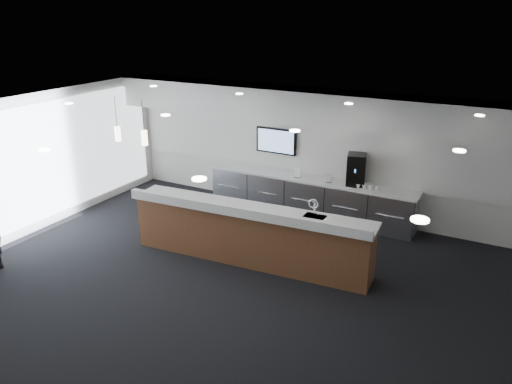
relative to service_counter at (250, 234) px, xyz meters
The scene contains 21 objects.
ground 1.15m from the service_counter, 82.85° to the right, with size 10.00×10.00×0.00m, color black.
ceiling 2.62m from the service_counter, 82.85° to the right, with size 10.00×8.00×0.02m, color black.
back_wall 3.16m from the service_counter, 87.65° to the left, with size 10.00×0.02×3.00m, color silver.
left_wall 5.06m from the service_counter, 168.59° to the right, with size 0.02×8.00×3.00m, color silver.
soffit_bulkhead 3.30m from the service_counter, 87.24° to the left, with size 10.00×0.90×0.70m, color silver.
alcove_panel 3.16m from the service_counter, 87.63° to the left, with size 9.80×0.06×1.40m, color silver.
window_blinds_wall 5.02m from the service_counter, 168.50° to the right, with size 0.04×7.36×2.55m, color silver.
back_credenza 2.66m from the service_counter, 87.34° to the left, with size 5.06×0.66×0.95m.
wall_tv 3.23m from the service_counter, 106.70° to the left, with size 1.05×0.08×0.62m.
pendant_left 2.83m from the service_counter, behind, with size 0.12×0.12×0.30m, color #FFE7C6.
pendant_right 3.42m from the service_counter, behind, with size 0.12×0.12×0.30m, color #FFE7C6.
ceiling_can_lights 2.59m from the service_counter, 82.85° to the right, with size 7.00×5.00×0.02m, color silver, non-canonical shape.
service_counter is the anchor object (origin of this frame).
coffee_machine 3.06m from the service_counter, 65.97° to the left, with size 0.50×0.57×0.70m.
info_sign_left 2.58m from the service_counter, 92.94° to the left, with size 0.17×0.02×0.24m, color white.
info_sign_right 2.66m from the service_counter, 76.27° to the left, with size 0.16×0.02×0.21m, color white.
cup_0 3.11m from the service_counter, 55.34° to the left, with size 0.10×0.10×0.09m, color white.
cup_1 3.03m from the service_counter, 57.54° to the left, with size 0.10×0.10×0.09m, color white.
cup_2 2.96m from the service_counter, 59.84° to the left, with size 0.10×0.10×0.09m, color white.
cup_3 2.89m from the service_counter, 62.27° to the left, with size 0.10×0.10×0.09m, color white.
cup_4 2.83m from the service_counter, 64.80° to the left, with size 0.10×0.10×0.09m, color white.
Camera 1 is at (4.12, -6.65, 4.70)m, focal length 35.00 mm.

